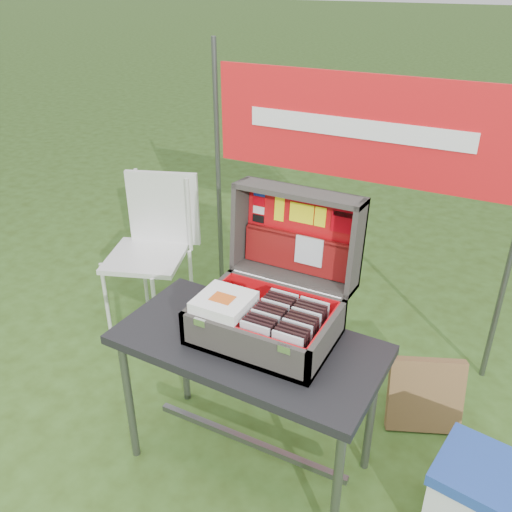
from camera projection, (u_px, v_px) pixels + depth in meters
The scene contains 91 objects.
ground at pixel (258, 456), 2.54m from camera, with size 80.00×80.00×0.00m, color #314816.
table at pixel (249, 404), 2.36m from camera, with size 1.09×0.55×0.68m, color black, non-canonical shape.
table_top at pixel (248, 345), 2.21m from camera, with size 1.09×0.55×0.04m, color black.
table_leg_fl at pixel (129, 402), 2.40m from camera, with size 0.04×0.04×0.64m, color #59595B.
table_leg_fr at pixel (337, 488), 2.01m from camera, with size 0.04×0.04×0.64m, color #59595B.
table_leg_bl at pixel (184, 349), 2.74m from camera, with size 0.04×0.04×0.64m, color #59595B.
table_leg_br at pixel (371, 414), 2.34m from camera, with size 0.04×0.04×0.64m, color #59595B.
table_brace at pixel (249, 441), 2.47m from camera, with size 0.94×0.03×0.03m, color #59595B.
suitcase at pixel (272, 274), 2.14m from camera, with size 0.56×0.56×0.54m, color #48443F, non-canonical shape.
suitcase_base_bottom at pixel (265, 335), 2.22m from camera, with size 0.56×0.40×0.02m, color #48443F.
suitcase_base_wall_front at pixel (242, 348), 2.04m from camera, with size 0.56×0.02×0.15m, color #48443F.
suitcase_base_wall_back at pixel (284, 300), 2.34m from camera, with size 0.56×0.02×0.15m, color #48443F.
suitcase_base_wall_left at pixel (208, 306), 2.30m from camera, with size 0.02×0.40×0.15m, color #48443F.
suitcase_base_wall_right at pixel (327, 341), 2.08m from camera, with size 0.02×0.40×0.15m, color #48443F.
suitcase_liner_floor at pixel (265, 332), 2.21m from camera, with size 0.51×0.35×0.01m, color red.
suitcase_latch_left at pixel (200, 322), 2.08m from camera, with size 0.05×0.01×0.03m, color silver.
suitcase_latch_right at pixel (284, 349), 1.93m from camera, with size 0.05×0.01×0.03m, color silver.
suitcase_hinge at pixel (286, 284), 2.31m from camera, with size 0.02×0.02×0.50m, color silver.
suitcase_lid_back at pixel (302, 231), 2.34m from camera, with size 0.56×0.40×0.02m, color #48443F.
suitcase_lid_rim_far at pixel (299, 193), 2.22m from camera, with size 0.56×0.02×0.15m, color #48443F.
suitcase_lid_rim_near at pixel (293, 275), 2.37m from camera, with size 0.56×0.02×0.15m, color #48443F.
suitcase_lid_rim_left at pixel (241, 223), 2.40m from camera, with size 0.02×0.40×0.15m, color #48443F.
suitcase_lid_rim_right at pixel (357, 249), 2.18m from camera, with size 0.02×0.40×0.15m, color #48443F.
suitcase_lid_liner at pixel (301, 232), 2.33m from camera, with size 0.51×0.35×0.01m, color red.
suitcase_liner_wall_front at pixel (244, 343), 2.05m from camera, with size 0.51×0.01×0.13m, color red.
suitcase_liner_wall_back at pixel (283, 300), 2.32m from camera, with size 0.51×0.01×0.13m, color red.
suitcase_liner_wall_left at pixel (211, 304), 2.29m from camera, with size 0.01×0.35×0.13m, color red.
suitcase_liner_wall_right at pixel (323, 338), 2.08m from camera, with size 0.01×0.35×0.13m, color red.
suitcase_lid_pocket at pixel (297, 253), 2.35m from camera, with size 0.49×0.16×0.03m, color maroon.
suitcase_pocket_edge at pixel (298, 237), 2.32m from camera, with size 0.48×0.02×0.02m, color maroon.
suitcase_pocket_cd at pixel (309, 251), 2.30m from camera, with size 0.12×0.12×0.01m, color silver.
lid_sticker_cc_a at pixel (259, 193), 2.35m from camera, with size 0.05×0.03×0.00m, color #1933B2.
lid_sticker_cc_b at pixel (259, 201), 2.37m from camera, with size 0.05×0.03×0.00m, color #C0000D.
lid_sticker_cc_c at pixel (259, 210), 2.39m from camera, with size 0.05×0.03×0.00m, color white.
lid_sticker_cc_d at pixel (258, 219), 2.40m from camera, with size 0.05×0.03×0.00m, color black.
lid_card_neon_tall at pixel (279, 209), 2.34m from camera, with size 0.04×0.11×0.00m, color #F9F515.
lid_card_neon_main at pixel (302, 213), 2.29m from camera, with size 0.11×0.08×0.00m, color #F9F515.
lid_card_neon_small at pixel (320, 217), 2.26m from camera, with size 0.05×0.08×0.00m, color #F9F515.
lid_sticker_band at pixel (343, 222), 2.22m from camera, with size 0.10×0.10×0.00m, color #C0000D.
lid_sticker_band_bar at pixel (344, 215), 2.21m from camera, with size 0.09×0.02×0.00m, color black.
cd_left_0 at pixel (255, 340), 2.04m from camera, with size 0.12×0.01×0.14m, color silver.
cd_left_1 at pixel (257, 337), 2.06m from camera, with size 0.12×0.01×0.14m, color black.
cd_left_2 at pixel (260, 334), 2.08m from camera, with size 0.12×0.01×0.14m, color black.
cd_left_3 at pixel (263, 331), 2.10m from camera, with size 0.12×0.01×0.14m, color black.
cd_left_4 at pixel (265, 328), 2.11m from camera, with size 0.12×0.01×0.14m, color silver.
cd_left_5 at pixel (268, 325), 2.13m from camera, with size 0.12×0.01×0.14m, color black.
cd_left_6 at pixel (270, 322), 2.15m from camera, with size 0.12×0.01×0.14m, color black.
cd_left_7 at pixel (273, 320), 2.16m from camera, with size 0.12×0.01×0.14m, color black.
cd_left_8 at pixel (275, 317), 2.18m from camera, with size 0.12×0.01×0.14m, color silver.
cd_left_9 at pixel (277, 314), 2.20m from camera, with size 0.12×0.01×0.14m, color black.
cd_left_10 at pixel (280, 311), 2.22m from camera, with size 0.12×0.01×0.14m, color black.
cd_left_11 at pixel (282, 309), 2.23m from camera, with size 0.12×0.01×0.14m, color black.
cd_left_12 at pixel (284, 306), 2.25m from camera, with size 0.12×0.01×0.14m, color silver.
cd_right_0 at pixel (287, 350), 1.99m from camera, with size 0.12×0.01×0.14m, color silver.
cd_right_1 at pixel (290, 347), 2.01m from camera, with size 0.12×0.01×0.14m, color black.
cd_right_2 at pixel (292, 344), 2.02m from camera, with size 0.12×0.01×0.14m, color black.
cd_right_3 at pixel (294, 341), 2.04m from camera, with size 0.12×0.01×0.14m, color black.
cd_right_4 at pixel (297, 338), 2.06m from camera, with size 0.12×0.01×0.14m, color silver.
cd_right_5 at pixel (299, 335), 2.07m from camera, with size 0.12×0.01×0.14m, color black.
cd_right_6 at pixel (301, 332), 2.09m from camera, with size 0.12×0.01×0.14m, color black.
cd_right_7 at pixel (304, 329), 2.11m from camera, with size 0.12×0.01×0.14m, color black.
cd_right_8 at pixel (306, 326), 2.13m from camera, with size 0.12×0.01×0.14m, color silver.
cd_right_9 at pixel (308, 323), 2.14m from camera, with size 0.12×0.01×0.14m, color black.
cd_right_10 at pixel (310, 320), 2.16m from camera, with size 0.12×0.01×0.14m, color black.
cd_right_11 at pixel (312, 317), 2.18m from camera, with size 0.12×0.01×0.14m, color black.
cd_right_12 at pixel (314, 315), 2.19m from camera, with size 0.12×0.01×0.14m, color silver.
songbook_0 at pixel (224, 306), 2.15m from camera, with size 0.21×0.21×0.01m, color white.
songbook_1 at pixel (224, 305), 2.15m from camera, with size 0.21×0.21×0.01m, color white.
songbook_2 at pixel (224, 304), 2.15m from camera, with size 0.21×0.21×0.01m, color white.
songbook_3 at pixel (224, 303), 2.15m from camera, with size 0.21×0.21×0.01m, color white.
songbook_4 at pixel (224, 302), 2.14m from camera, with size 0.21×0.21×0.01m, color white.
songbook_5 at pixel (224, 301), 2.14m from camera, with size 0.21×0.21×0.01m, color white.
songbook_6 at pixel (224, 300), 2.14m from camera, with size 0.21×0.21×0.01m, color white.
songbook_7 at pixel (224, 299), 2.14m from camera, with size 0.21×0.21×0.01m, color white.
songbook_8 at pixel (224, 298), 2.13m from camera, with size 0.21×0.21×0.01m, color white.
songbook_graphic at pixel (222, 298), 2.12m from camera, with size 0.09×0.07×0.00m, color #D85919.
cooler at pixel (489, 509), 2.08m from camera, with size 0.43×0.33×0.38m, color white, non-canonical shape.
cooler_lid at pixel (498, 479), 2.00m from camera, with size 0.43×0.33×0.05m, color #20419A.
chair at pixel (146, 259), 3.25m from camera, with size 0.44×0.48×0.97m, color silver, non-canonical shape.
chair_seat at pixel (146, 257), 3.25m from camera, with size 0.44×0.44×0.03m, color silver.
chair_backrest at pixel (163, 208), 3.30m from camera, with size 0.44×0.03×0.46m, color silver.
chair_leg_fl at pixel (106, 299), 3.29m from camera, with size 0.02×0.02×0.49m, color silver.
chair_leg_fr at pixel (156, 315), 3.14m from camera, with size 0.02×0.02×0.49m, color silver.
chair_leg_bl at pixel (144, 272), 3.58m from camera, with size 0.02×0.02×0.49m, color silver.
chair_leg_br at pixel (191, 286), 3.43m from camera, with size 0.02×0.02×0.49m, color silver.
chair_upright_left at pixel (139, 204), 3.38m from camera, with size 0.02×0.02×0.46m, color silver.
chair_upright_right at pixel (189, 215), 3.22m from camera, with size 0.02×0.02×0.46m, color silver.
cardboard_box at pixel (425, 395), 2.63m from camera, with size 0.36×0.06×0.38m, color olive.
banner_post_left at pixel (219, 183), 3.35m from camera, with size 0.03×0.03×1.70m, color #59595B.
banner at pixel (356, 128), 2.79m from camera, with size 1.60×0.01×0.55m, color red.
banner_text at pixel (355, 128), 2.78m from camera, with size 1.20×0.00×0.10m, color white.
Camera 1 is at (0.83, -1.60, 2.02)m, focal length 38.00 mm.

